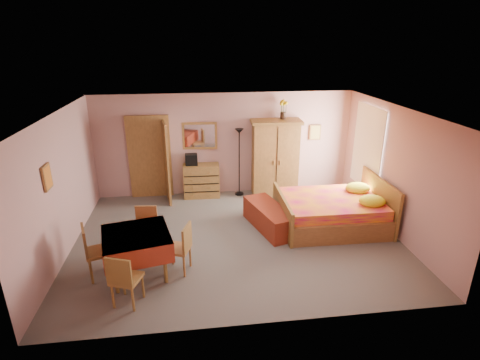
{
  "coord_description": "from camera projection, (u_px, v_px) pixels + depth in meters",
  "views": [
    {
      "loc": [
        -0.81,
        -6.72,
        3.84
      ],
      "look_at": [
        0.1,
        0.3,
        1.15
      ],
      "focal_mm": 28.0,
      "sensor_mm": 36.0,
      "label": 1
    }
  ],
  "objects": [
    {
      "name": "window",
      "position": [
        368.0,
        148.0,
        8.67
      ],
      "size": [
        0.08,
        1.4,
        1.95
      ],
      "primitive_type": "cube",
      "color": "white",
      "rests_on": "wall_right"
    },
    {
      "name": "dining_table",
      "position": [
        138.0,
        254.0,
        6.36
      ],
      "size": [
        1.29,
        1.29,
        0.79
      ],
      "primitive_type": "cube",
      "rotation": [
        0.0,
        0.0,
        0.22
      ],
      "color": "maroon",
      "rests_on": "floor"
    },
    {
      "name": "wardrobe",
      "position": [
        275.0,
        158.0,
        9.52
      ],
      "size": [
        1.28,
        0.7,
        1.96
      ],
      "primitive_type": "cube",
      "rotation": [
        0.0,
        0.0,
        -0.05
      ],
      "color": "olive",
      "rests_on": "floor"
    },
    {
      "name": "wall_front",
      "position": [
        260.0,
        245.0,
        4.91
      ],
      "size": [
        6.5,
        0.1,
        2.6
      ],
      "primitive_type": "cube",
      "color": "tan",
      "rests_on": "floor"
    },
    {
      "name": "bed",
      "position": [
        331.0,
        203.0,
        8.03
      ],
      "size": [
        2.26,
        1.79,
        1.04
      ],
      "primitive_type": "cube",
      "rotation": [
        0.0,
        0.0,
        -0.02
      ],
      "color": "#C81352",
      "rests_on": "floor"
    },
    {
      "name": "chest_of_drawers",
      "position": [
        202.0,
        181.0,
        9.57
      ],
      "size": [
        0.91,
        0.47,
        0.85
      ],
      "primitive_type": "cube",
      "rotation": [
        0.0,
        0.0,
        -0.03
      ],
      "color": "olive",
      "rests_on": "floor"
    },
    {
      "name": "chair_east",
      "position": [
        177.0,
        248.0,
        6.45
      ],
      "size": [
        0.51,
        0.51,
        0.9
      ],
      "primitive_type": "cube",
      "rotation": [
        0.0,
        0.0,
        1.25
      ],
      "color": "#A86E38",
      "rests_on": "floor"
    },
    {
      "name": "chair_north",
      "position": [
        146.0,
        232.0,
        7.0
      ],
      "size": [
        0.44,
        0.44,
        0.9
      ],
      "primitive_type": "cube",
      "rotation": [
        0.0,
        0.0,
        3.05
      ],
      "color": "#A27237",
      "rests_on": "floor"
    },
    {
      "name": "wall_right",
      "position": [
        395.0,
        171.0,
        7.62
      ],
      "size": [
        0.1,
        5.0,
        2.6
      ],
      "primitive_type": "cube",
      "color": "tan",
      "rests_on": "floor"
    },
    {
      "name": "picture_back",
      "position": [
        315.0,
        132.0,
        9.71
      ],
      "size": [
        0.3,
        0.04,
        0.4
      ],
      "primitive_type": "cube",
      "color": "#D8BF59",
      "rests_on": "wall_back"
    },
    {
      "name": "stereo",
      "position": [
        191.0,
        159.0,
        9.38
      ],
      "size": [
        0.31,
        0.23,
        0.28
      ],
      "primitive_type": "cube",
      "rotation": [
        0.0,
        0.0,
        0.03
      ],
      "color": "black",
      "rests_on": "chest_of_drawers"
    },
    {
      "name": "picture_left",
      "position": [
        47.0,
        177.0,
        6.14
      ],
      "size": [
        0.04,
        0.32,
        0.42
      ],
      "primitive_type": "cube",
      "color": "orange",
      "rests_on": "wall_left"
    },
    {
      "name": "floor",
      "position": [
        237.0,
        238.0,
        7.69
      ],
      "size": [
        6.5,
        6.5,
        0.0
      ],
      "primitive_type": "plane",
      "color": "#68625C",
      "rests_on": "ground"
    },
    {
      "name": "wall_back",
      "position": [
        225.0,
        144.0,
        9.55
      ],
      "size": [
        6.5,
        0.1,
        2.6
      ],
      "primitive_type": "cube",
      "color": "tan",
      "rests_on": "floor"
    },
    {
      "name": "chair_west",
      "position": [
        99.0,
        251.0,
        6.3
      ],
      "size": [
        0.55,
        0.55,
        0.97
      ],
      "primitive_type": "cube",
      "rotation": [
        0.0,
        0.0,
        -1.25
      ],
      "color": "#9F6F36",
      "rests_on": "floor"
    },
    {
      "name": "wall_mirror",
      "position": [
        200.0,
        136.0,
        9.36
      ],
      "size": [
        0.88,
        0.11,
        0.69
      ],
      "primitive_type": "cube",
      "rotation": [
        0.0,
        0.0,
        -0.07
      ],
      "color": "silver",
      "rests_on": "wall_back"
    },
    {
      "name": "doorway",
      "position": [
        150.0,
        158.0,
        9.39
      ],
      "size": [
        1.06,
        0.12,
        2.15
      ],
      "primitive_type": "cube",
      "color": "#9E6B35",
      "rests_on": "floor"
    },
    {
      "name": "bench",
      "position": [
        269.0,
        217.0,
        8.0
      ],
      "size": [
        0.95,
        1.6,
        0.5
      ],
      "primitive_type": "cube",
      "rotation": [
        0.0,
        0.0,
        0.28
      ],
      "color": "maroon",
      "rests_on": "floor"
    },
    {
      "name": "chair_south",
      "position": [
        126.0,
        278.0,
        5.65
      ],
      "size": [
        0.52,
        0.52,
        0.9
      ],
      "primitive_type": "cube",
      "rotation": [
        0.0,
        0.0,
        -0.34
      ],
      "color": "olive",
      "rests_on": "floor"
    },
    {
      "name": "wall_left",
      "position": [
        61.0,
        186.0,
        6.84
      ],
      "size": [
        0.1,
        5.0,
        2.6
      ],
      "primitive_type": "cube",
      "color": "tan",
      "rests_on": "floor"
    },
    {
      "name": "sunflower_vase",
      "position": [
        283.0,
        109.0,
        9.21
      ],
      "size": [
        0.19,
        0.19,
        0.47
      ],
      "primitive_type": "cube",
      "rotation": [
        0.0,
        0.0,
        -0.02
      ],
      "color": "gold",
      "rests_on": "wardrobe"
    },
    {
      "name": "floor_lamp",
      "position": [
        239.0,
        163.0,
        9.51
      ],
      "size": [
        0.24,
        0.24,
        1.75
      ],
      "primitive_type": "cube",
      "rotation": [
        0.0,
        0.0,
        0.08
      ],
      "color": "black",
      "rests_on": "floor"
    },
    {
      "name": "ceiling",
      "position": [
        237.0,
        111.0,
        6.77
      ],
      "size": [
        6.5,
        6.5,
        0.0
      ],
      "primitive_type": "plane",
      "rotation": [
        3.14,
        0.0,
        0.0
      ],
      "color": "brown",
      "rests_on": "wall_back"
    }
  ]
}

